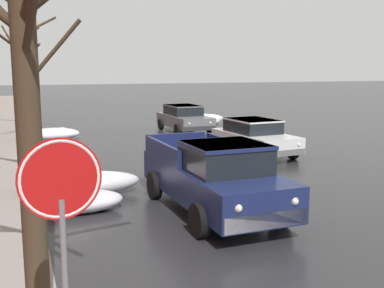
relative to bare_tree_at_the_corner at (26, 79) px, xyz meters
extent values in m
ellipsoid|color=white|center=(1.24, 5.19, -3.01)|extent=(1.90, 1.05, 0.50)
ellipsoid|color=white|center=(1.06, 5.36, -2.89)|extent=(0.89, 0.74, 0.74)
ellipsoid|color=white|center=(1.14, 5.28, -3.00)|extent=(0.63, 0.52, 0.52)
ellipsoid|color=white|center=(1.43, 16.89, -2.96)|extent=(2.52, 1.41, 0.60)
ellipsoid|color=white|center=(1.16, 17.04, -3.06)|extent=(0.49, 0.41, 0.41)
ellipsoid|color=white|center=(1.87, 16.70, -2.94)|extent=(0.76, 0.63, 0.63)
ellipsoid|color=white|center=(10.45, 20.29, -2.94)|extent=(2.88, 0.99, 0.65)
ellipsoid|color=white|center=(9.88, 20.41, -2.91)|extent=(0.83, 0.69, 0.69)
ellipsoid|color=white|center=(11.30, 20.12, -3.02)|extent=(0.57, 0.47, 0.47)
ellipsoid|color=white|center=(1.37, 6.53, -2.93)|extent=(3.18, 1.00, 0.67)
ellipsoid|color=white|center=(1.31, 6.63, -2.90)|extent=(0.87, 0.73, 0.73)
cylinder|color=#423323|center=(0.00, 0.09, -0.34)|extent=(0.30, 0.30, 5.85)
cylinder|color=#423323|center=(0.09, -0.75, 0.77)|extent=(0.28, 1.74, 1.09)
cylinder|color=#423323|center=(0.00, 6.77, -0.20)|extent=(0.31, 0.31, 6.13)
cylinder|color=#423323|center=(0.72, 6.38, 0.41)|extent=(1.56, 0.91, 1.81)
cylinder|color=#423323|center=(-0.04, 6.12, 0.31)|extent=(0.19, 1.37, 0.91)
cylinder|color=#423323|center=(-0.04, 7.65, 1.39)|extent=(0.16, 1.81, 1.28)
cylinder|color=#423323|center=(0.00, 16.51, -0.16)|extent=(0.29, 0.29, 6.21)
cylinder|color=#423323|center=(0.13, 15.55, 2.90)|extent=(0.38, 1.99, 1.68)
cylinder|color=#423323|center=(0.40, 16.96, 1.88)|extent=(0.93, 1.04, 0.85)
cylinder|color=#423323|center=(0.01, 15.77, 1.30)|extent=(0.10, 1.53, 1.12)
cylinder|color=#423323|center=(0.00, 19.85, 0.26)|extent=(0.36, 0.36, 7.04)
cylinder|color=#423323|center=(0.60, 19.55, 1.79)|extent=(1.28, 0.69, 0.80)
cylinder|color=#423323|center=(1.06, 20.02, 2.20)|extent=(2.19, 0.48, 1.25)
cylinder|color=#423323|center=(0.58, 19.26, 0.87)|extent=(1.29, 1.29, 0.99)
cylinder|color=#423323|center=(-0.28, 20.71, 1.75)|extent=(0.67, 1.82, 1.30)
cube|color=navy|center=(4.13, 4.14, -2.52)|extent=(1.95, 5.11, 0.76)
cube|color=black|center=(4.14, 3.42, -1.82)|extent=(1.67, 1.65, 0.64)
cube|color=navy|center=(4.14, 3.42, -1.54)|extent=(1.71, 1.70, 0.08)
cube|color=navy|center=(5.00, 5.17, -1.92)|extent=(0.14, 2.44, 0.44)
cube|color=navy|center=(3.23, 5.14, -1.92)|extent=(0.14, 2.44, 0.44)
cube|color=navy|center=(4.09, 6.63, -1.92)|extent=(1.78, 0.13, 0.44)
cube|color=#B7B7BC|center=(4.17, 1.66, -2.72)|extent=(1.78, 0.15, 0.32)
sphere|color=white|center=(4.78, 1.62, -2.40)|extent=(0.16, 0.16, 0.16)
sphere|color=white|center=(3.56, 1.61, -2.40)|extent=(0.16, 0.16, 0.16)
cylinder|color=black|center=(5.11, 2.63, -2.90)|extent=(0.23, 0.72, 0.72)
cylinder|color=black|center=(3.19, 2.60, -2.90)|extent=(0.23, 0.72, 0.72)
cylinder|color=black|center=(5.06, 5.67, -2.90)|extent=(0.23, 0.72, 0.72)
cylinder|color=black|center=(3.15, 5.65, -2.90)|extent=(0.23, 0.72, 0.72)
cube|color=silver|center=(8.55, 10.08, -2.66)|extent=(2.06, 4.03, 0.60)
cube|color=black|center=(8.53, 10.28, -2.10)|extent=(1.68, 2.14, 0.52)
cube|color=silver|center=(8.53, 10.28, -1.87)|extent=(1.72, 2.18, 0.06)
cube|color=slate|center=(8.68, 8.18, -2.84)|extent=(1.76, 0.24, 0.22)
cube|color=slate|center=(8.41, 11.98, -2.84)|extent=(1.76, 0.24, 0.22)
cylinder|color=black|center=(9.54, 8.94, -2.96)|extent=(0.22, 0.61, 0.60)
cylinder|color=black|center=(7.72, 8.81, -2.96)|extent=(0.22, 0.61, 0.60)
cylinder|color=black|center=(9.37, 11.36, -2.96)|extent=(0.22, 0.61, 0.60)
cylinder|color=black|center=(7.55, 11.23, -2.96)|extent=(0.22, 0.61, 0.60)
sphere|color=silver|center=(9.26, 8.20, -2.58)|extent=(0.14, 0.14, 0.14)
sphere|color=silver|center=(8.10, 8.11, -2.58)|extent=(0.14, 0.14, 0.14)
cube|color=slate|center=(8.37, 17.65, -2.66)|extent=(1.87, 4.30, 0.60)
cube|color=black|center=(8.36, 17.86, -2.10)|extent=(1.57, 2.25, 0.52)
cube|color=slate|center=(8.36, 17.86, -1.87)|extent=(1.61, 2.30, 0.06)
cube|color=#303032|center=(8.42, 15.57, -2.84)|extent=(1.74, 0.16, 0.22)
cube|color=#303032|center=(8.32, 19.73, -2.84)|extent=(1.74, 0.16, 0.22)
cylinder|color=black|center=(9.30, 16.35, -2.96)|extent=(0.19, 0.60, 0.60)
cylinder|color=black|center=(7.50, 16.31, -2.96)|extent=(0.19, 0.60, 0.60)
cylinder|color=black|center=(9.24, 18.99, -2.96)|extent=(0.19, 0.60, 0.60)
cylinder|color=black|center=(7.43, 18.95, -2.96)|extent=(0.19, 0.60, 0.60)
sphere|color=silver|center=(8.99, 15.55, -2.58)|extent=(0.14, 0.14, 0.14)
sphere|color=silver|center=(7.84, 15.52, -2.58)|extent=(0.14, 0.14, 0.14)
cylinder|color=red|center=(0.21, -1.46, -0.87)|extent=(0.76, 0.10, 0.76)
torus|color=white|center=(0.21, -1.46, -0.87)|extent=(0.74, 0.11, 0.74)
camera|label=1|loc=(-0.13, -5.67, 0.12)|focal=43.18mm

